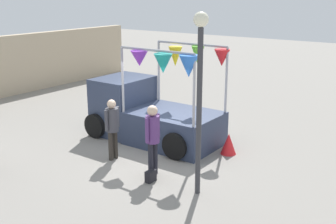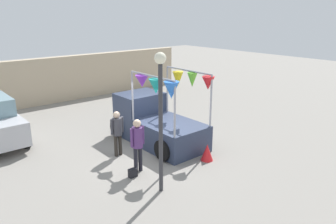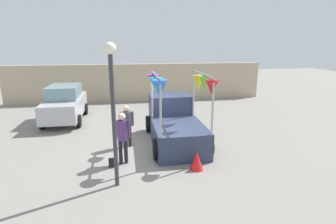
% 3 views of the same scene
% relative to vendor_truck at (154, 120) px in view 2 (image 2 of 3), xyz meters
% --- Properties ---
extents(ground_plane, '(60.00, 60.00, 0.00)m').
position_rel_vendor_truck_xyz_m(ground_plane, '(-0.98, -0.86, -0.87)').
color(ground_plane, gray).
extents(vendor_truck, '(2.38, 4.08, 2.95)m').
position_rel_vendor_truck_xyz_m(vendor_truck, '(0.00, 0.00, 0.00)').
color(vendor_truck, '#2D3851').
rests_on(vendor_truck, ground).
extents(person_customer, '(0.53, 0.34, 1.80)m').
position_rel_vendor_truck_xyz_m(person_customer, '(-2.10, -1.83, 0.22)').
color(person_customer, black).
rests_on(person_customer, ground).
extents(person_vendor, '(0.53, 0.34, 1.68)m').
position_rel_vendor_truck_xyz_m(person_vendor, '(-1.93, -0.32, 0.14)').
color(person_vendor, '#2D2823').
rests_on(person_vendor, ground).
extents(handbag, '(0.28, 0.16, 0.28)m').
position_rel_vendor_truck_xyz_m(handbag, '(-2.45, -2.03, -0.73)').
color(handbag, black).
rests_on(handbag, ground).
extents(street_lamp, '(0.32, 0.32, 4.04)m').
position_rel_vendor_truck_xyz_m(street_lamp, '(-2.29, -3.26, 1.75)').
color(street_lamp, '#333338').
rests_on(street_lamp, ground).
extents(brick_boundary_wall, '(18.00, 0.36, 2.60)m').
position_rel_vendor_truck_xyz_m(brick_boundary_wall, '(-0.98, 8.42, 0.43)').
color(brick_boundary_wall, tan).
rests_on(brick_boundary_wall, ground).
extents(folded_kite_bundle_crimson, '(0.47, 0.47, 0.60)m').
position_rel_vendor_truck_xyz_m(folded_kite_bundle_crimson, '(0.25, -2.70, -0.57)').
color(folded_kite_bundle_crimson, red).
rests_on(folded_kite_bundle_crimson, ground).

